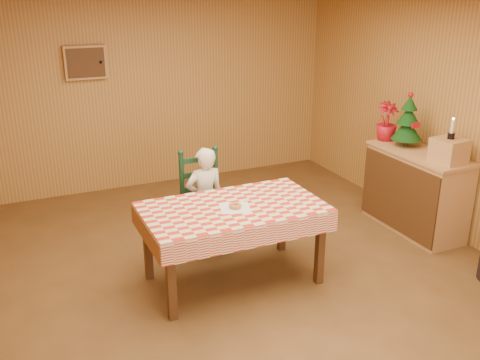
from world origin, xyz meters
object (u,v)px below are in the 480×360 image
ladder_chair (203,203)px  crate (449,150)px  dining_table (233,214)px  seated_child (205,200)px  shelf_unit (415,191)px  christmas_tree (408,122)px

ladder_chair → crate: 2.61m
dining_table → seated_child: (0.00, 0.73, -0.13)m
seated_child → crate: (2.36, -0.91, 0.49)m
shelf_unit → christmas_tree: christmas_tree is taller
dining_table → shelf_unit: shelf_unit is taller
christmas_tree → shelf_unit: bearing=-92.0°
shelf_unit → crate: (0.01, -0.40, 0.59)m
seated_child → shelf_unit: (2.35, -0.51, -0.10)m
dining_table → christmas_tree: christmas_tree is taller
ladder_chair → seated_child: size_ratio=0.96×
christmas_tree → ladder_chair: bearing=172.3°
dining_table → crate: bearing=-4.4°
dining_table → seated_child: bearing=90.0°
seated_child → christmas_tree: christmas_tree is taller
crate → christmas_tree: bearing=90.0°
shelf_unit → dining_table: bearing=-174.7°
dining_table → shelf_unit: size_ratio=1.34×
dining_table → christmas_tree: (2.36, 0.47, 0.52)m
seated_child → crate: crate is taller
ladder_chair → seated_child: bearing=-90.0°
dining_table → ladder_chair: size_ratio=1.53×
crate → dining_table: bearing=175.6°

